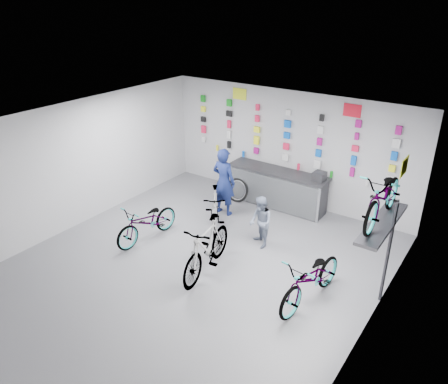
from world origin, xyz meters
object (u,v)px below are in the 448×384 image
Objects in this scene: counter at (277,189)px; bike_right at (312,279)px; bike_service at (215,211)px; customer at (261,222)px; bike_left at (147,222)px; clerk at (224,182)px; bike_center at (207,247)px.

counter reaches higher than bike_right.
bike_service is 1.45× the size of customer.
bike_left is 4.00m from bike_right.
counter is at bearing -128.11° from clerk.
bike_center reaches higher than bike_right.
bike_left is at bearing -163.61° from bike_service.
bike_right is at bearing -52.44° from counter.
bike_center is at bearing 117.38° from clerk.
bike_right is 1.10× the size of bike_service.
clerk reaches higher than bike_right.
clerk is at bearing 156.44° from bike_right.
bike_right is 1.60× the size of customer.
bike_center is at bearing -2.48° from bike_left.
clerk is at bearing -170.31° from customer.
counter is 2.11m from customer.
bike_left is 1.46× the size of customer.
counter is 1.56× the size of bike_left.
bike_service is 0.98× the size of clerk.
bike_center is 1.62× the size of customer.
customer reaches higher than bike_service.
clerk is (-0.90, -1.16, 0.39)m from counter.
customer is at bearing 154.00° from bike_right.
bike_right is at bearing 148.92° from clerk.
bike_service is at bearing 111.53° from clerk.
counter is 3.50m from bike_center.
bike_left is 0.90× the size of bike_center.
clerk is (-0.34, 0.85, 0.36)m from bike_service.
counter is 1.57× the size of bike_service.
clerk reaches higher than bike_left.
clerk is at bearing 77.08° from bike_service.
bike_right is 1.08× the size of clerk.
bike_center is 1.72m from bike_service.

